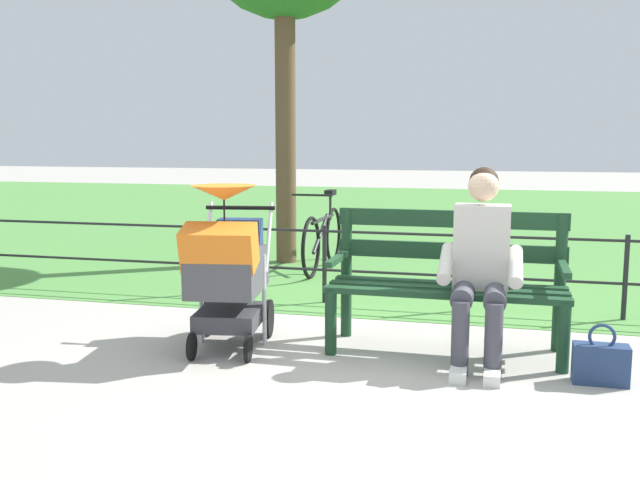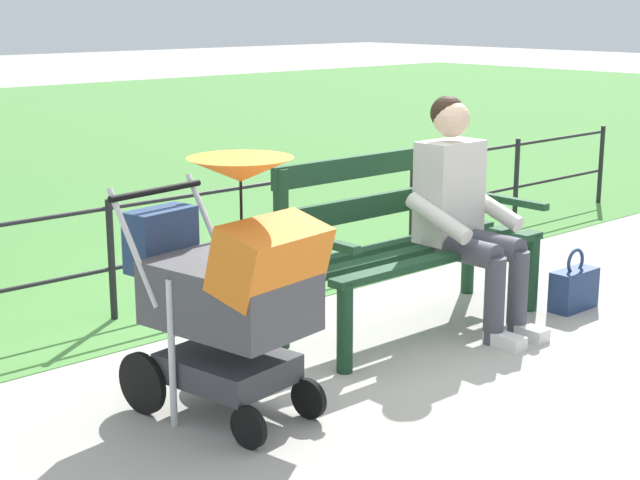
% 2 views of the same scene
% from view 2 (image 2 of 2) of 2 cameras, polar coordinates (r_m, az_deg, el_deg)
% --- Properties ---
extents(ground_plane, '(60.00, 60.00, 0.00)m').
position_cam_2_polar(ground_plane, '(5.09, 1.70, -6.55)').
color(ground_plane, '#ADA89E').
extents(park_bench, '(1.60, 0.61, 0.96)m').
position_cam_2_polar(park_bench, '(5.38, 5.01, 0.38)').
color(park_bench, '#193D23').
rests_on(park_bench, ground).
extents(person_on_bench, '(0.53, 0.74, 1.28)m').
position_cam_2_polar(person_on_bench, '(5.37, 8.43, 1.92)').
color(person_on_bench, '#42424C').
rests_on(person_on_bench, ground).
extents(stroller, '(0.62, 0.94, 1.15)m').
position_cam_2_polar(stroller, '(4.15, -5.28, -2.68)').
color(stroller, black).
rests_on(stroller, ground).
extents(handbag, '(0.32, 0.14, 0.37)m').
position_cam_2_polar(handbag, '(5.93, 14.65, -2.75)').
color(handbag, navy).
rests_on(handbag, ground).
extents(park_fence, '(8.78, 0.04, 0.70)m').
position_cam_2_polar(park_fence, '(6.22, -3.17, 1.26)').
color(park_fence, black).
rests_on(park_fence, ground).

